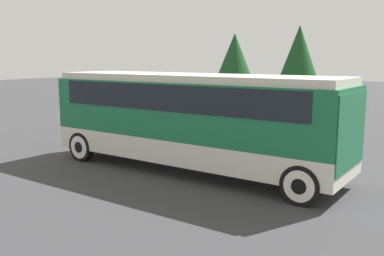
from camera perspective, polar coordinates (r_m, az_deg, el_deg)
name	(u,v)px	position (r m, az deg, el deg)	size (l,w,h in m)	color
ground_plane	(192,170)	(14.00, 0.00, -5.67)	(120.00, 120.00, 0.00)	#38383A
tour_bus	(194,114)	(13.58, 0.33, 1.92)	(9.92, 2.66, 3.12)	silver
parked_car_near	(244,113)	(22.87, 6.89, 1.96)	(4.64, 1.89, 1.44)	maroon
parked_car_mid	(279,131)	(17.63, 11.48, -0.41)	(4.39, 1.82, 1.42)	#2D5638
tree_left	(299,54)	(35.06, 14.08, 9.61)	(3.15, 3.15, 6.18)	brown
tree_center	(235,59)	(36.25, 5.69, 9.19)	(3.38, 3.38, 5.68)	brown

